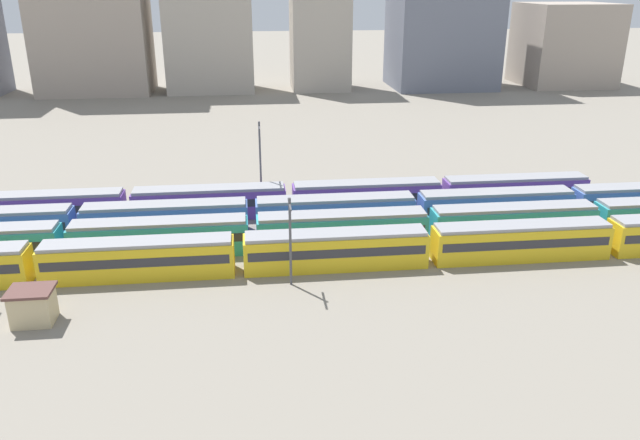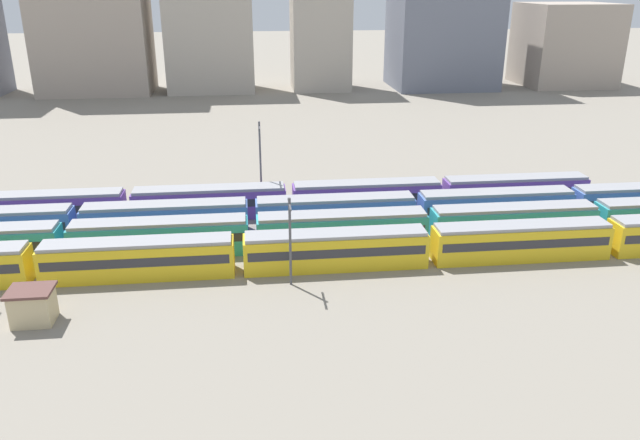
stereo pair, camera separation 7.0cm
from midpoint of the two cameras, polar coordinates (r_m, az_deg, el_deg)
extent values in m
plane|color=gray|center=(71.27, -21.37, -2.39)|extent=(600.00, 600.00, 0.00)
cube|color=yellow|center=(61.88, -16.22, -3.56)|extent=(18.00, 3.00, 3.40)
cube|color=#2D2D33|center=(61.72, -16.26, -3.22)|extent=(17.20, 3.06, 0.90)
cube|color=#939399|center=(61.15, -16.40, -1.96)|extent=(17.60, 2.70, 0.35)
cube|color=yellow|center=(61.42, 1.42, -2.86)|extent=(18.00, 3.00, 3.40)
cube|color=#2D2D33|center=(61.26, 1.42, -2.52)|extent=(17.20, 3.06, 0.90)
cube|color=#939399|center=(60.68, 1.43, -1.25)|extent=(17.60, 2.70, 0.35)
cube|color=yellow|center=(66.55, 17.77, -1.98)|extent=(18.00, 3.00, 3.40)
cube|color=#2D2D33|center=(66.40, 17.80, -1.65)|extent=(17.20, 3.06, 0.90)
cube|color=#939399|center=(65.88, 17.94, -0.47)|extent=(17.60, 2.70, 0.35)
cube|color=teal|center=(66.38, -14.38, -1.67)|extent=(18.00, 3.00, 3.40)
cube|color=#2D2D33|center=(66.23, -14.41, -1.35)|extent=(17.20, 3.06, 0.90)
cube|color=#939399|center=(65.70, -14.53, -0.16)|extent=(17.60, 2.70, 0.35)
cube|color=teal|center=(66.34, 1.98, -1.00)|extent=(18.00, 3.00, 3.40)
cube|color=#2D2D33|center=(66.19, 1.99, -0.67)|extent=(17.20, 3.06, 0.90)
cube|color=#939399|center=(65.66, 2.00, 0.52)|extent=(17.60, 2.70, 0.35)
cube|color=teal|center=(71.49, 17.14, -0.31)|extent=(18.00, 3.00, 3.40)
cube|color=#2D2D33|center=(71.35, 17.18, 0.00)|extent=(17.20, 3.06, 0.90)
cube|color=#939399|center=(70.86, 17.30, 1.10)|extent=(17.60, 2.70, 0.35)
cube|color=#4C70BC|center=(71.17, -13.88, -0.07)|extent=(18.00, 3.00, 3.40)
cube|color=#2D2D33|center=(71.03, -13.91, 0.24)|extent=(17.20, 3.06, 0.90)
cube|color=#939399|center=(70.54, -14.01, 1.35)|extent=(17.60, 2.70, 0.35)
cube|color=#4C70BC|center=(71.14, 1.37, 0.56)|extent=(18.00, 3.00, 3.40)
cube|color=#2D2D33|center=(71.00, 1.37, 0.87)|extent=(17.20, 3.06, 0.90)
cube|color=#939399|center=(70.51, 1.38, 1.99)|extent=(17.60, 2.70, 0.35)
cube|color=#4C70BC|center=(75.96, 15.64, 1.11)|extent=(18.00, 3.00, 3.40)
cube|color=#2D2D33|center=(75.83, 15.67, 1.40)|extent=(17.20, 3.06, 0.90)
cube|color=#939399|center=(75.37, 15.78, 2.45)|extent=(17.60, 2.70, 0.35)
cube|color=#6B429E|center=(79.12, -23.79, 0.86)|extent=(18.00, 3.00, 3.40)
cube|color=#2D2D33|center=(78.99, -23.84, 1.13)|extent=(17.20, 3.06, 0.90)
cube|color=#939399|center=(78.55, -23.99, 2.14)|extent=(17.60, 2.70, 0.35)
cube|color=#6B429E|center=(75.58, -10.02, 1.48)|extent=(18.00, 3.00, 3.40)
cube|color=#2D2D33|center=(75.45, -10.04, 1.78)|extent=(17.20, 3.06, 0.90)
cube|color=#939399|center=(74.99, -10.11, 2.83)|extent=(17.60, 2.70, 0.35)
cube|color=#6B429E|center=(76.68, 4.22, 2.04)|extent=(18.00, 3.00, 3.40)
cube|color=#2D2D33|center=(76.55, 4.22, 2.33)|extent=(17.20, 3.06, 0.90)
cube|color=#939399|center=(76.09, 4.25, 3.38)|extent=(17.60, 2.70, 0.35)
cube|color=#6B429E|center=(82.23, 17.28, 2.45)|extent=(18.00, 3.00, 3.40)
cube|color=#2D2D33|center=(82.11, 17.32, 2.72)|extent=(17.20, 3.06, 0.90)
cube|color=#939399|center=(81.68, 17.43, 3.69)|extent=(17.60, 2.70, 0.35)
cylinder|color=#4C4C51|center=(76.89, -5.47, 4.97)|extent=(0.24, 0.24, 10.85)
cube|color=#47474C|center=(75.71, -5.60, 8.48)|extent=(0.16, 3.20, 0.16)
cylinder|color=#4C4C51|center=(56.99, -2.76, -2.04)|extent=(0.24, 0.24, 8.53)
cube|color=#47474C|center=(55.66, -2.82, 1.44)|extent=(0.16, 3.20, 0.16)
cube|color=#C6B284|center=(57.08, -24.71, -7.24)|extent=(3.20, 2.60, 2.80)
cube|color=brown|center=(56.43, -24.95, -5.87)|extent=(3.60, 3.00, 0.24)
cube|color=#B2A899|center=(164.62, -10.10, 16.63)|extent=(21.35, 14.85, 29.64)
cube|color=#B2A899|center=(165.33, -0.03, 17.55)|extent=(14.54, 14.38, 33.10)
cube|color=slate|center=(171.79, 11.21, 18.28)|extent=(25.87, 21.72, 38.94)
cube|color=#A89989|center=(185.18, 21.36, 14.67)|extent=(22.32, 21.52, 20.98)
camera|label=1|loc=(0.04, -90.03, -0.01)|focal=35.12mm
camera|label=2|loc=(0.04, 89.97, 0.01)|focal=35.12mm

